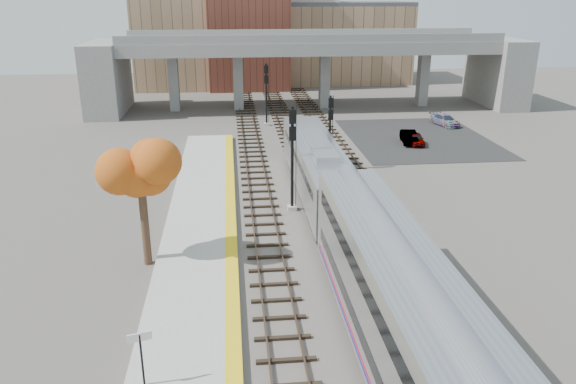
{
  "coord_description": "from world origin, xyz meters",
  "views": [
    {
      "loc": [
        -5.13,
        -26.46,
        14.38
      ],
      "look_at": [
        -1.72,
        6.25,
        2.5
      ],
      "focal_mm": 35.0,
      "sensor_mm": 36.0,
      "label": 1
    }
  ],
  "objects_px": {
    "signal_mast_mid": "(330,136)",
    "coach": "(417,346)",
    "tree": "(140,176)",
    "car_a": "(416,139)",
    "signal_mast_near": "(292,160)",
    "car_b": "(409,137)",
    "locomotive": "(317,167)",
    "signal_mast_far": "(266,96)",
    "car_c": "(445,120)"
  },
  "relations": [
    {
      "from": "car_b",
      "to": "car_a",
      "type": "bearing_deg",
      "value": -35.69
    },
    {
      "from": "signal_mast_far",
      "to": "locomotive",
      "type": "bearing_deg",
      "value": -84.84
    },
    {
      "from": "coach",
      "to": "signal_mast_far",
      "type": "bearing_deg",
      "value": 92.62
    },
    {
      "from": "tree",
      "to": "car_a",
      "type": "xyz_separation_m",
      "value": [
        22.89,
        23.2,
        -4.55
      ]
    },
    {
      "from": "signal_mast_near",
      "to": "signal_mast_far",
      "type": "xyz_separation_m",
      "value": [
        0.0,
        25.82,
        -0.27
      ]
    },
    {
      "from": "signal_mast_near",
      "to": "car_a",
      "type": "bearing_deg",
      "value": 48.83
    },
    {
      "from": "coach",
      "to": "car_b",
      "type": "bearing_deg",
      "value": 72.75
    },
    {
      "from": "signal_mast_mid",
      "to": "car_c",
      "type": "xyz_separation_m",
      "value": [
        15.8,
        15.05,
        -2.36
      ]
    },
    {
      "from": "signal_mast_mid",
      "to": "car_a",
      "type": "height_order",
      "value": "signal_mast_mid"
    },
    {
      "from": "tree",
      "to": "car_a",
      "type": "relative_size",
      "value": 2.09
    },
    {
      "from": "signal_mast_mid",
      "to": "car_a",
      "type": "relative_size",
      "value": 1.9
    },
    {
      "from": "coach",
      "to": "signal_mast_mid",
      "type": "relative_size",
      "value": 3.95
    },
    {
      "from": "coach",
      "to": "signal_mast_far",
      "type": "distance_m",
      "value": 45.92
    },
    {
      "from": "coach",
      "to": "signal_mast_near",
      "type": "relative_size",
      "value": 3.45
    },
    {
      "from": "signal_mast_mid",
      "to": "car_a",
      "type": "bearing_deg",
      "value": 36.43
    },
    {
      "from": "signal_mast_far",
      "to": "car_a",
      "type": "xyz_separation_m",
      "value": [
        14.02,
        -9.78,
        -2.76
      ]
    },
    {
      "from": "coach",
      "to": "car_c",
      "type": "distance_m",
      "value": 47.34
    },
    {
      "from": "car_a",
      "to": "car_b",
      "type": "distance_m",
      "value": 0.77
    },
    {
      "from": "locomotive",
      "to": "coach",
      "type": "relative_size",
      "value": 0.76
    },
    {
      "from": "locomotive",
      "to": "signal_mast_near",
      "type": "bearing_deg",
      "value": -129.46
    },
    {
      "from": "signal_mast_mid",
      "to": "coach",
      "type": "bearing_deg",
      "value": -93.98
    },
    {
      "from": "car_c",
      "to": "signal_mast_mid",
      "type": "bearing_deg",
      "value": -152.81
    },
    {
      "from": "car_c",
      "to": "coach",
      "type": "bearing_deg",
      "value": -128.52
    },
    {
      "from": "locomotive",
      "to": "signal_mast_near",
      "type": "height_order",
      "value": "signal_mast_near"
    },
    {
      "from": "tree",
      "to": "coach",
      "type": "bearing_deg",
      "value": -49.63
    },
    {
      "from": "tree",
      "to": "car_b",
      "type": "xyz_separation_m",
      "value": [
        22.33,
        23.73,
        -4.49
      ]
    },
    {
      "from": "tree",
      "to": "signal_mast_far",
      "type": "bearing_deg",
      "value": 74.96
    },
    {
      "from": "signal_mast_near",
      "to": "car_a",
      "type": "relative_size",
      "value": 2.17
    },
    {
      "from": "signal_mast_near",
      "to": "signal_mast_mid",
      "type": "distance_m",
      "value": 9.65
    },
    {
      "from": "signal_mast_mid",
      "to": "car_a",
      "type": "distance_m",
      "value": 12.56
    },
    {
      "from": "signal_mast_near",
      "to": "car_c",
      "type": "xyz_separation_m",
      "value": [
        19.9,
        23.76,
        -2.99
      ]
    },
    {
      "from": "signal_mast_near",
      "to": "locomotive",
      "type": "bearing_deg",
      "value": 50.54
    },
    {
      "from": "coach",
      "to": "signal_mast_near",
      "type": "height_order",
      "value": "signal_mast_near"
    },
    {
      "from": "signal_mast_near",
      "to": "car_b",
      "type": "xyz_separation_m",
      "value": [
        13.47,
        16.57,
        -2.97
      ]
    },
    {
      "from": "signal_mast_mid",
      "to": "car_b",
      "type": "bearing_deg",
      "value": 39.97
    },
    {
      "from": "signal_mast_near",
      "to": "tree",
      "type": "distance_m",
      "value": 11.5
    },
    {
      "from": "signal_mast_mid",
      "to": "tree",
      "type": "distance_m",
      "value": 20.61
    },
    {
      "from": "car_a",
      "to": "car_c",
      "type": "relative_size",
      "value": 0.81
    },
    {
      "from": "locomotive",
      "to": "car_c",
      "type": "bearing_deg",
      "value": 49.99
    },
    {
      "from": "signal_mast_near",
      "to": "signal_mast_mid",
      "type": "xyz_separation_m",
      "value": [
        4.1,
        8.71,
        -0.63
      ]
    },
    {
      "from": "tree",
      "to": "car_b",
      "type": "height_order",
      "value": "tree"
    },
    {
      "from": "signal_mast_mid",
      "to": "car_b",
      "type": "distance_m",
      "value": 12.45
    },
    {
      "from": "signal_mast_near",
      "to": "tree",
      "type": "relative_size",
      "value": 1.04
    },
    {
      "from": "locomotive",
      "to": "tree",
      "type": "height_order",
      "value": "tree"
    },
    {
      "from": "coach",
      "to": "tree",
      "type": "relative_size",
      "value": 3.6
    },
    {
      "from": "signal_mast_far",
      "to": "car_c",
      "type": "xyz_separation_m",
      "value": [
        19.9,
        -2.06,
        -2.73
      ]
    },
    {
      "from": "locomotive",
      "to": "tree",
      "type": "bearing_deg",
      "value": -138.46
    },
    {
      "from": "coach",
      "to": "tree",
      "type": "height_order",
      "value": "tree"
    },
    {
      "from": "locomotive",
      "to": "coach",
      "type": "height_order",
      "value": "coach"
    },
    {
      "from": "coach",
      "to": "signal_mast_mid",
      "type": "distance_m",
      "value": 28.84
    }
  ]
}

